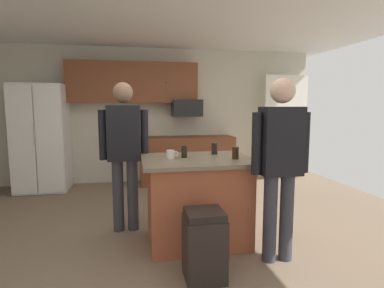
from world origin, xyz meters
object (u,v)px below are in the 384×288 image
(refrigerator, at_px, (42,138))
(person_host_foreground, at_px, (280,157))
(microwave_over_range, at_px, (187,108))
(trash_bin, at_px, (204,245))
(glass_stout_tall, at_px, (184,152))
(person_elder_center, at_px, (124,146))
(tumbler_amber, at_px, (235,153))
(mug_ceramic_white, at_px, (171,154))
(kitchen_island, at_px, (197,199))
(glass_pilsner, at_px, (215,149))

(refrigerator, bearing_deg, person_host_foreground, -46.77)
(microwave_over_range, distance_m, person_host_foreground, 3.29)
(refrigerator, xyz_separation_m, trash_bin, (2.17, -3.31, -0.63))
(person_host_foreground, relative_size, glass_stout_tall, 13.94)
(person_elder_center, height_order, tumbler_amber, person_elder_center)
(mug_ceramic_white, xyz_separation_m, trash_bin, (0.19, -0.78, -0.68))
(refrigerator, xyz_separation_m, glass_stout_tall, (2.13, -2.49, 0.06))
(refrigerator, distance_m, person_host_foreground, 4.29)
(microwave_over_range, xyz_separation_m, glass_stout_tall, (-0.47, -2.60, -0.45))
(microwave_over_range, bearing_deg, mug_ceramic_white, -103.35)
(person_elder_center, height_order, glass_stout_tall, person_elder_center)
(microwave_over_range, height_order, kitchen_island, microwave_over_range)
(person_elder_center, distance_m, trash_bin, 1.57)
(person_host_foreground, bearing_deg, tumbler_amber, -16.90)
(microwave_over_range, xyz_separation_m, tumbler_amber, (0.05, -2.80, -0.45))
(kitchen_island, bearing_deg, microwave_over_range, 82.67)
(person_host_foreground, height_order, glass_pilsner, person_host_foreground)
(person_host_foreground, bearing_deg, microwave_over_range, -44.25)
(refrigerator, bearing_deg, glass_pilsner, -42.79)
(glass_pilsner, height_order, tumbler_amber, glass_pilsner)
(glass_stout_tall, xyz_separation_m, glass_pilsner, (0.38, 0.16, 0.00))
(microwave_over_range, bearing_deg, trash_bin, -97.23)
(refrigerator, relative_size, glass_pilsner, 14.03)
(glass_pilsner, bearing_deg, microwave_over_range, 87.89)
(tumbler_amber, xyz_separation_m, trash_bin, (-0.48, -0.63, -0.70))
(glass_pilsner, relative_size, mug_ceramic_white, 1.01)
(glass_pilsner, xyz_separation_m, mug_ceramic_white, (-0.54, -0.20, -0.02))
(person_host_foreground, bearing_deg, trash_bin, 53.24)
(trash_bin, bearing_deg, mug_ceramic_white, 104.00)
(mug_ceramic_white, distance_m, trash_bin, 1.05)
(person_host_foreground, bearing_deg, kitchen_island, -0.00)
(tumbler_amber, bearing_deg, refrigerator, 134.63)
(tumbler_amber, bearing_deg, person_elder_center, 153.58)
(person_elder_center, distance_m, mug_ceramic_white, 0.66)
(refrigerator, xyz_separation_m, microwave_over_range, (2.60, 0.12, 0.52))
(refrigerator, relative_size, glass_stout_tall, 14.89)
(person_host_foreground, height_order, mug_ceramic_white, person_host_foreground)
(refrigerator, distance_m, trash_bin, 4.00)
(kitchen_island, xyz_separation_m, glass_stout_tall, (-0.13, 0.07, 0.52))
(trash_bin, bearing_deg, microwave_over_range, 82.77)
(kitchen_island, distance_m, person_elder_center, 1.06)
(glass_pilsner, bearing_deg, refrigerator, 137.21)
(person_host_foreground, bearing_deg, person_elder_center, 4.79)
(microwave_over_range, height_order, person_elder_center, person_elder_center)
(refrigerator, distance_m, person_elder_center, 2.57)
(glass_pilsner, distance_m, tumbler_amber, 0.38)
(glass_stout_tall, bearing_deg, kitchen_island, -28.27)
(microwave_over_range, height_order, trash_bin, microwave_over_range)
(person_elder_center, relative_size, person_host_foreground, 1.01)
(glass_stout_tall, height_order, mug_ceramic_white, glass_stout_tall)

